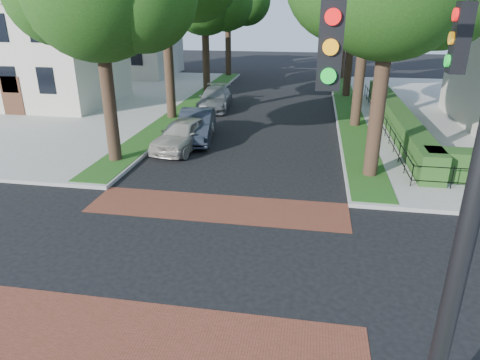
% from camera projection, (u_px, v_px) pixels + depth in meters
% --- Properties ---
extents(ground, '(120.00, 120.00, 0.00)m').
position_uv_depth(ground, '(192.00, 257.00, 11.91)').
color(ground, black).
rests_on(ground, ground).
extents(sidewalk_nw, '(30.00, 30.00, 0.15)m').
position_uv_depth(sidewalk_nw, '(11.00, 98.00, 32.31)').
color(sidewalk_nw, gray).
rests_on(sidewalk_nw, ground).
extents(crosswalk_far, '(9.00, 2.20, 0.01)m').
position_uv_depth(crosswalk_far, '(217.00, 208.00, 14.84)').
color(crosswalk_far, brown).
rests_on(crosswalk_far, ground).
extents(crosswalk_near, '(9.00, 2.20, 0.01)m').
position_uv_depth(crosswalk_near, '(151.00, 338.00, 8.99)').
color(crosswalk_near, brown).
rests_on(crosswalk_near, ground).
extents(grass_strip_ne, '(1.60, 29.80, 0.02)m').
position_uv_depth(grass_strip_ne, '(348.00, 109.00, 28.45)').
color(grass_strip_ne, '#144112').
rests_on(grass_strip_ne, sidewalk_ne).
extents(grass_strip_nw, '(1.60, 29.80, 0.02)m').
position_uv_depth(grass_strip_nw, '(192.00, 104.00, 30.15)').
color(grass_strip_nw, '#144112').
rests_on(grass_strip_nw, sidewalk_nw).
extents(tree_right_far, '(7.25, 6.23, 9.74)m').
position_uv_depth(tree_right_far, '(356.00, 1.00, 30.57)').
color(tree_right_far, black).
rests_on(tree_right_far, sidewalk_ne).
extents(hedge_main_road, '(1.00, 18.00, 1.20)m').
position_uv_depth(hedge_main_road, '(396.00, 116.00, 24.13)').
color(hedge_main_road, '#234718').
rests_on(hedge_main_road, sidewalk_ne).
extents(fence_main_road, '(0.06, 18.00, 0.90)m').
position_uv_depth(fence_main_road, '(381.00, 118.00, 24.31)').
color(fence_main_road, black).
rests_on(fence_main_road, sidewalk_ne).
extents(house_left_near, '(10.00, 9.00, 10.14)m').
position_uv_depth(house_left_near, '(40.00, 30.00, 28.89)').
color(house_left_near, beige).
rests_on(house_left_near, sidewalk_nw).
extents(house_left_far, '(10.00, 9.00, 10.14)m').
position_uv_depth(house_left_far, '(126.00, 23.00, 41.68)').
color(house_left_far, '#B3AFA1').
rests_on(house_left_far, sidewalk_nw).
extents(traffic_signal, '(2.17, 2.00, 8.00)m').
position_uv_depth(traffic_signal, '(458.00, 159.00, 5.35)').
color(traffic_signal, black).
rests_on(traffic_signal, sidewalk_se).
extents(parked_car_front, '(2.50, 4.64, 1.50)m').
position_uv_depth(parked_car_front, '(183.00, 134.00, 20.78)').
color(parked_car_front, '#AFA99D').
rests_on(parked_car_front, ground).
extents(parked_car_middle, '(2.29, 4.91, 1.56)m').
position_uv_depth(parked_car_middle, '(196.00, 125.00, 22.15)').
color(parked_car_middle, '#212731').
rests_on(parked_car_middle, ground).
extents(parked_car_rear, '(2.43, 5.06, 1.42)m').
position_uv_depth(parked_car_rear, '(215.00, 99.00, 29.04)').
color(parked_car_rear, slate).
rests_on(parked_car_rear, ground).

